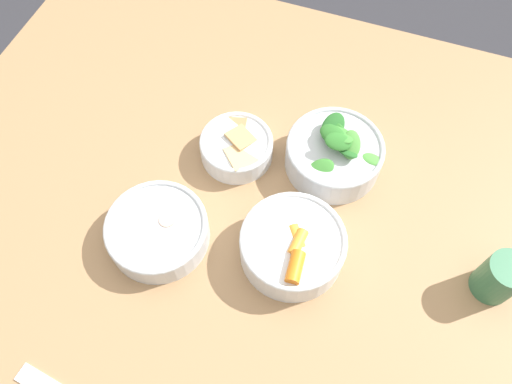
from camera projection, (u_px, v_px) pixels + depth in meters
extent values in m
plane|color=#2D2D33|center=(235.00, 298.00, 1.57)|extent=(10.00, 10.00, 0.00)
cube|color=#99724C|center=(221.00, 186.00, 0.95)|extent=(1.15, 1.02, 0.03)
cube|color=olive|center=(460.00, 174.00, 1.39)|extent=(0.06, 0.06, 0.70)
cube|color=olive|center=(128.00, 78.00, 1.56)|extent=(0.06, 0.06, 0.70)
cylinder|color=silver|center=(292.00, 246.00, 0.84)|extent=(0.18, 0.18, 0.06)
torus|color=silver|center=(293.00, 240.00, 0.82)|extent=(0.18, 0.18, 0.01)
cylinder|color=orange|center=(288.00, 255.00, 0.82)|extent=(0.04, 0.05, 0.02)
cylinder|color=orange|center=(287.00, 229.00, 0.84)|extent=(0.05, 0.04, 0.02)
cylinder|color=orange|center=(297.00, 238.00, 0.83)|extent=(0.04, 0.05, 0.02)
cylinder|color=orange|center=(292.00, 242.00, 0.83)|extent=(0.05, 0.05, 0.02)
cylinder|color=orange|center=(295.00, 267.00, 0.79)|extent=(0.03, 0.05, 0.02)
cylinder|color=orange|center=(298.00, 243.00, 0.81)|extent=(0.02, 0.05, 0.02)
cylinder|color=silver|center=(334.00, 155.00, 0.93)|extent=(0.18, 0.18, 0.06)
torus|color=silver|center=(336.00, 146.00, 0.91)|extent=(0.18, 0.18, 0.01)
ellipsoid|color=#2D7028|center=(337.00, 132.00, 0.90)|extent=(0.05, 0.05, 0.03)
ellipsoid|color=#2D7028|center=(338.00, 142.00, 0.87)|extent=(0.05, 0.04, 0.03)
ellipsoid|color=#2D7028|center=(333.00, 134.00, 0.89)|extent=(0.06, 0.06, 0.02)
ellipsoid|color=#3D8433|center=(341.00, 135.00, 0.89)|extent=(0.06, 0.06, 0.03)
ellipsoid|color=#4C933D|center=(351.00, 145.00, 0.88)|extent=(0.05, 0.06, 0.04)
ellipsoid|color=#3D8433|center=(320.00, 169.00, 0.89)|extent=(0.06, 0.06, 0.04)
ellipsoid|color=#235B23|center=(347.00, 152.00, 0.88)|extent=(0.05, 0.04, 0.02)
ellipsoid|color=#235B23|center=(333.00, 127.00, 0.91)|extent=(0.05, 0.07, 0.04)
ellipsoid|color=#4C933D|center=(370.00, 157.00, 0.90)|extent=(0.07, 0.06, 0.03)
cylinder|color=silver|center=(158.00, 231.00, 0.86)|extent=(0.18, 0.18, 0.05)
torus|color=silver|center=(156.00, 226.00, 0.84)|extent=(0.18, 0.18, 0.01)
cylinder|color=#936042|center=(159.00, 233.00, 0.87)|extent=(0.16, 0.16, 0.03)
ellipsoid|color=#AD7551|center=(127.00, 229.00, 0.85)|extent=(0.01, 0.01, 0.01)
ellipsoid|color=#AD7551|center=(163.00, 245.00, 0.83)|extent=(0.01, 0.01, 0.01)
ellipsoid|color=#AD7551|center=(169.00, 192.00, 0.88)|extent=(0.01, 0.01, 0.01)
ellipsoid|color=#8E5B3D|center=(143.00, 252.00, 0.83)|extent=(0.01, 0.01, 0.01)
ellipsoid|color=#AD7551|center=(139.00, 237.00, 0.84)|extent=(0.01, 0.01, 0.01)
ellipsoid|color=#A36B4C|center=(172.00, 259.00, 0.83)|extent=(0.01, 0.01, 0.01)
ellipsoid|color=#A36B4C|center=(169.00, 217.00, 0.86)|extent=(0.01, 0.01, 0.01)
ellipsoid|color=#AD7551|center=(163.00, 217.00, 0.86)|extent=(0.01, 0.01, 0.01)
ellipsoid|color=#A36B4C|center=(182.00, 244.00, 0.84)|extent=(0.01, 0.01, 0.01)
ellipsoid|color=#8E5B3D|center=(154.00, 225.00, 0.85)|extent=(0.01, 0.01, 0.01)
ellipsoid|color=#AD7551|center=(115.00, 244.00, 0.84)|extent=(0.01, 0.01, 0.01)
ellipsoid|color=#AD7551|center=(145.00, 203.00, 0.88)|extent=(0.01, 0.01, 0.01)
cylinder|color=#E0A88E|center=(168.00, 221.00, 0.85)|extent=(0.03, 0.03, 0.01)
cylinder|color=beige|center=(192.00, 237.00, 0.84)|extent=(0.03, 0.03, 0.01)
cylinder|color=silver|center=(237.00, 148.00, 0.95)|extent=(0.14, 0.14, 0.04)
torus|color=silver|center=(236.00, 142.00, 0.93)|extent=(0.14, 0.14, 0.01)
cube|color=tan|center=(230.00, 147.00, 0.94)|extent=(0.05, 0.04, 0.02)
cube|color=tan|center=(245.00, 149.00, 0.93)|extent=(0.06, 0.05, 0.02)
cube|color=tan|center=(224.00, 137.00, 0.94)|extent=(0.05, 0.05, 0.01)
cube|color=tan|center=(234.00, 127.00, 0.95)|extent=(0.05, 0.05, 0.02)
cube|color=tan|center=(242.00, 156.00, 0.92)|extent=(0.08, 0.08, 0.01)
cube|color=tan|center=(241.00, 138.00, 0.93)|extent=(0.06, 0.06, 0.01)
cylinder|color=#336B47|center=(500.00, 278.00, 0.80)|extent=(0.07, 0.07, 0.09)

